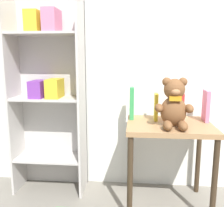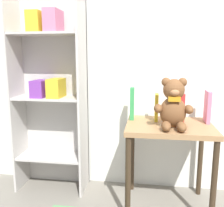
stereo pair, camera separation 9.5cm
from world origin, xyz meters
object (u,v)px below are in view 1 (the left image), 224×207
(book_standing_green, at_px, (132,103))
(book_standing_red, at_px, (181,107))
(bookshelf_side, at_px, (49,87))
(book_standing_pink, at_px, (206,106))
(display_table, at_px, (169,137))
(book_standing_yellow, at_px, (156,107))
(teddy_bear, at_px, (174,105))

(book_standing_green, distance_m, book_standing_red, 0.38)
(bookshelf_side, xyz_separation_m, book_standing_pink, (1.27, -0.09, -0.12))
(display_table, distance_m, book_standing_pink, 0.38)
(book_standing_yellow, height_order, book_standing_pink, book_standing_pink)
(display_table, xyz_separation_m, book_standing_green, (-0.29, 0.12, 0.23))
(teddy_bear, xyz_separation_m, book_standing_yellow, (-0.11, 0.18, -0.05))
(bookshelf_side, bearing_deg, display_table, -11.08)
(display_table, xyz_separation_m, teddy_bear, (0.01, -0.09, 0.26))
(teddy_bear, height_order, book_standing_yellow, teddy_bear)
(book_standing_red, xyz_separation_m, book_standing_pink, (0.19, -0.00, 0.01))
(teddy_bear, xyz_separation_m, book_standing_pink, (0.27, 0.19, -0.04))
(book_standing_green, bearing_deg, book_standing_yellow, -9.14)
(display_table, height_order, book_standing_yellow, book_standing_yellow)
(book_standing_yellow, height_order, book_standing_red, book_standing_red)
(teddy_bear, xyz_separation_m, book_standing_green, (-0.30, 0.21, -0.03))
(bookshelf_side, distance_m, teddy_bear, 1.04)
(bookshelf_side, distance_m, book_standing_red, 1.10)
(bookshelf_side, height_order, display_table, bookshelf_side)
(teddy_bear, relative_size, book_standing_pink, 1.47)
(book_standing_red, bearing_deg, book_standing_yellow, -179.03)
(display_table, relative_size, book_standing_red, 3.07)
(book_standing_yellow, bearing_deg, book_standing_red, 4.03)
(display_table, bearing_deg, bookshelf_side, 168.92)
(book_standing_yellow, bearing_deg, bookshelf_side, 174.24)
(book_standing_green, bearing_deg, display_table, -24.98)
(book_standing_pink, bearing_deg, book_standing_red, -179.26)
(book_standing_red, bearing_deg, book_standing_pink, -4.10)
(teddy_bear, relative_size, book_standing_red, 1.62)
(display_table, xyz_separation_m, book_standing_red, (0.10, 0.11, 0.21))
(bookshelf_side, relative_size, book_standing_red, 7.53)
(display_table, relative_size, book_standing_green, 2.61)
(teddy_bear, distance_m, book_standing_pink, 0.33)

